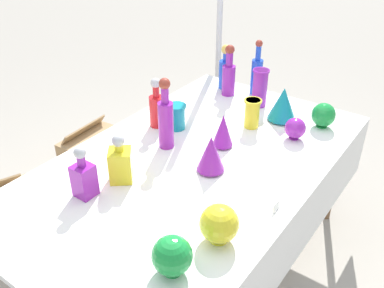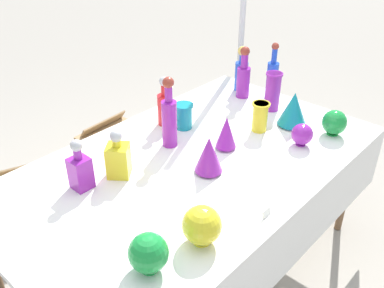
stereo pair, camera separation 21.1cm
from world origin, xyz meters
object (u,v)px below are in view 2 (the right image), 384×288
(slender_vase_2, at_px, (273,91))
(square_decanter_1, at_px, (80,169))
(round_bowl_3, at_px, (302,134))
(tall_bottle_0, at_px, (243,77))
(tall_bottle_3, at_px, (272,76))
(round_bowl_1, at_px, (148,253))
(fluted_vase_0, at_px, (293,109))
(canopy_pole, at_px, (241,43))
(slender_vase_1, at_px, (260,116))
(tall_bottle_4, at_px, (241,72))
(slender_vase_0, at_px, (184,115))
(cardboard_box_behind_left, at_px, (24,207))
(fluted_vase_1, at_px, (226,132))
(fluted_vase_2, at_px, (209,154))
(tall_bottle_2, at_px, (165,106))
(round_bowl_0, at_px, (334,122))
(round_bowl_2, at_px, (202,225))
(square_decanter_0, at_px, (118,158))
(tall_bottle_5, at_px, (169,118))
(cardboard_box_behind_right, at_px, (114,147))

(slender_vase_2, bearing_deg, square_decanter_1, 171.23)
(round_bowl_3, bearing_deg, slender_vase_2, 54.48)
(tall_bottle_0, distance_m, tall_bottle_3, 0.18)
(round_bowl_1, bearing_deg, fluted_vase_0, 8.49)
(tall_bottle_3, distance_m, slender_vase_2, 0.19)
(tall_bottle_0, relative_size, tall_bottle_3, 0.93)
(tall_bottle_0, height_order, canopy_pole, canopy_pole)
(slender_vase_1, bearing_deg, round_bowl_1, -165.06)
(tall_bottle_4, distance_m, slender_vase_0, 0.66)
(cardboard_box_behind_left, bearing_deg, slender_vase_2, -39.23)
(fluted_vase_1, bearing_deg, fluted_vase_2, -161.70)
(tall_bottle_0, distance_m, slender_vase_1, 0.46)
(tall_bottle_2, distance_m, cardboard_box_behind_left, 1.17)
(tall_bottle_4, relative_size, square_decanter_1, 1.21)
(fluted_vase_0, height_order, round_bowl_0, fluted_vase_0)
(slender_vase_2, xyz_separation_m, round_bowl_3, (-0.25, -0.36, -0.06))
(slender_vase_0, xyz_separation_m, round_bowl_2, (-0.62, -0.68, 0.00))
(tall_bottle_2, xyz_separation_m, tall_bottle_3, (0.73, -0.24, 0.03))
(round_bowl_1, distance_m, canopy_pole, 2.22)
(tall_bottle_0, height_order, tall_bottle_2, tall_bottle_0)
(square_decanter_1, bearing_deg, square_decanter_0, -15.22)
(tall_bottle_2, relative_size, fluted_vase_2, 1.53)
(tall_bottle_0, relative_size, canopy_pole, 0.14)
(round_bowl_2, xyz_separation_m, cardboard_box_behind_left, (-0.08, 1.46, -0.67))
(tall_bottle_0, distance_m, slender_vase_2, 0.25)
(canopy_pole, bearing_deg, cardboard_box_behind_left, 168.78)
(square_decanter_0, height_order, slender_vase_1, square_decanter_0)
(square_decanter_0, relative_size, round_bowl_0, 1.68)
(slender_vase_0, bearing_deg, cardboard_box_behind_left, 132.16)
(slender_vase_2, bearing_deg, tall_bottle_0, 82.61)
(round_bowl_1, bearing_deg, fluted_vase_1, 20.73)
(tall_bottle_4, bearing_deg, square_decanter_1, -174.72)
(tall_bottle_5, height_order, round_bowl_0, tall_bottle_5)
(slender_vase_1, bearing_deg, round_bowl_0, -54.21)
(fluted_vase_0, xyz_separation_m, round_bowl_2, (-1.06, -0.24, -0.02))
(tall_bottle_4, height_order, slender_vase_2, tall_bottle_4)
(square_decanter_1, relative_size, canopy_pole, 0.11)
(slender_vase_0, bearing_deg, slender_vase_1, -51.59)
(slender_vase_2, height_order, cardboard_box_behind_left, slender_vase_2)
(slender_vase_1, xyz_separation_m, cardboard_box_behind_right, (-0.07, 1.31, -0.71))
(canopy_pole, bearing_deg, cardboard_box_behind_right, 148.05)
(square_decanter_0, xyz_separation_m, canopy_pole, (1.64, 0.51, 0.06))
(slender_vase_0, height_order, fluted_vase_2, fluted_vase_2)
(fluted_vase_2, xyz_separation_m, round_bowl_3, (0.53, -0.20, -0.04))
(tall_bottle_3, bearing_deg, round_bowl_2, -157.27)
(fluted_vase_1, bearing_deg, square_decanter_1, 158.96)
(round_bowl_0, bearing_deg, slender_vase_2, 85.51)
(slender_vase_1, relative_size, round_bowl_2, 1.04)
(tall_bottle_5, height_order, round_bowl_1, tall_bottle_5)
(tall_bottle_0, distance_m, fluted_vase_0, 0.47)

